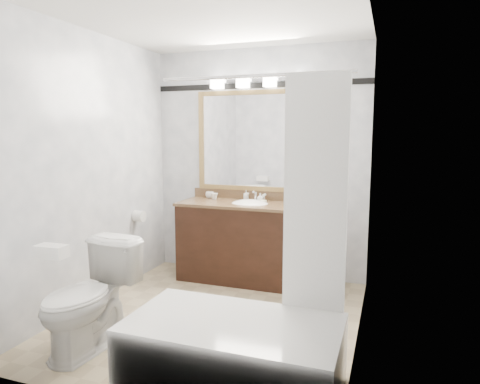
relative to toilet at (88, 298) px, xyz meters
The scene contains 15 objects.
room 1.33m from the toilet, 50.94° to the left, with size 2.42×2.62×2.52m.
vanity 1.92m from the toilet, 70.43° to the left, with size 1.53×0.58×0.97m.
mirror 2.44m from the toilet, 72.78° to the left, with size 1.40×0.04×1.10m.
vanity_light_bar 2.74m from the toilet, 72.34° to the left, with size 1.02×0.14×0.12m.
accent_stripe 2.77m from the toilet, 72.86° to the left, with size 2.40×0.01×0.06m, color black.
bathtub 1.21m from the toilet, ahead, with size 1.30×0.75×1.96m.
tp_roll 1.57m from the toilet, 108.81° to the left, with size 0.12×0.12×0.11m, color white.
toilet is the anchor object (origin of this frame).
tissue_box 0.54m from the toilet, 90.00° to the right, with size 0.20×0.11×0.08m, color white.
coffee_maker 2.28m from the toilet, 55.90° to the left, with size 0.18×0.22×0.33m.
cup_left 2.07m from the toilet, 87.32° to the left, with size 0.09×0.09×0.07m, color white.
cup_right 1.99m from the toilet, 84.44° to the left, with size 0.08×0.08×0.07m, color white.
soap_bottle_a 2.14m from the toilet, 75.19° to the left, with size 0.05×0.05×0.11m, color white.
soap_bottle_b 2.15m from the toilet, 70.23° to the left, with size 0.07×0.07×0.09m, color white.
soap_bar 2.12m from the toilet, 68.69° to the left, with size 0.07×0.05×0.02m, color beige.
Camera 1 is at (1.39, -3.23, 1.58)m, focal length 32.00 mm.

